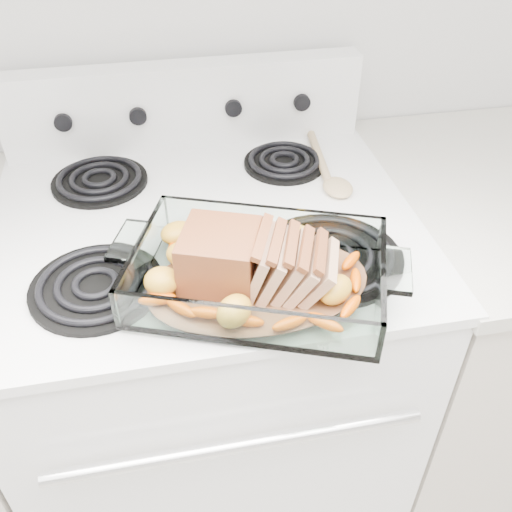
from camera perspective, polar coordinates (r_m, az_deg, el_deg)
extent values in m
cube|color=white|center=(1.39, -4.07, -12.38)|extent=(0.76, 0.65, 0.92)
cube|color=black|center=(1.23, -1.84, -24.11)|extent=(0.65, 0.02, 0.55)
cylinder|color=silver|center=(0.95, -1.79, -18.42)|extent=(0.61, 0.02, 0.02)
cube|color=white|center=(1.06, -5.20, 3.35)|extent=(0.78, 0.67, 0.02)
cube|color=white|center=(1.27, -7.15, 14.74)|extent=(0.76, 0.06, 0.18)
cylinder|color=black|center=(0.94, -15.66, -3.03)|extent=(0.21, 0.21, 0.01)
cylinder|color=black|center=(0.96, 7.21, -0.20)|extent=(0.25, 0.25, 0.01)
cylinder|color=black|center=(1.19, -15.35, 7.19)|extent=(0.19, 0.19, 0.01)
cylinder|color=black|center=(1.22, 2.84, 9.26)|extent=(0.17, 0.17, 0.01)
cylinder|color=black|center=(1.25, -18.72, 12.60)|extent=(0.04, 0.02, 0.04)
cylinder|color=black|center=(1.24, -11.73, 13.60)|extent=(0.04, 0.02, 0.04)
cylinder|color=black|center=(1.25, -2.31, 14.62)|extent=(0.04, 0.02, 0.04)
cylinder|color=black|center=(1.28, 4.57, 15.13)|extent=(0.04, 0.02, 0.04)
cube|color=beige|center=(1.58, 20.90, -8.19)|extent=(0.55, 0.65, 0.90)
cube|color=silver|center=(0.89, 0.25, -2.99)|extent=(0.37, 0.25, 0.01)
cube|color=silver|center=(0.78, 1.97, -6.82)|extent=(0.37, 0.01, 0.06)
cube|color=silver|center=(0.96, -1.14, 3.33)|extent=(0.37, 0.01, 0.06)
cube|color=silver|center=(0.86, -11.87, -2.73)|extent=(0.01, 0.25, 0.06)
cube|color=silver|center=(0.91, 11.64, 0.23)|extent=(0.01, 0.25, 0.06)
cylinder|color=brown|center=(0.89, 0.25, -2.71)|extent=(0.22, 0.22, 0.00)
cube|color=brown|center=(0.85, -3.66, -1.02)|extent=(0.11, 0.11, 0.09)
cube|color=tan|center=(0.86, 0.61, -0.63)|extent=(0.04, 0.11, 0.09)
cube|color=tan|center=(0.86, 2.00, -0.54)|extent=(0.04, 0.11, 0.08)
cube|color=tan|center=(0.87, 3.38, -0.44)|extent=(0.05, 0.10, 0.08)
cube|color=tan|center=(0.88, 4.75, -0.35)|extent=(0.05, 0.10, 0.07)
cube|color=tan|center=(0.88, 6.09, -0.26)|extent=(0.05, 0.10, 0.07)
ellipsoid|color=#DE5300|center=(0.82, -7.96, -6.80)|extent=(0.05, 0.02, 0.02)
ellipsoid|color=#DE5300|center=(0.85, 8.10, -4.59)|extent=(0.05, 0.02, 0.02)
ellipsoid|color=#DE5300|center=(0.93, 8.68, -0.48)|extent=(0.05, 0.02, 0.02)
ellipsoid|color=#DE5300|center=(0.90, -9.15, -1.94)|extent=(0.05, 0.02, 0.02)
ellipsoid|color=gold|center=(0.92, -9.37, -0.02)|extent=(0.06, 0.05, 0.04)
ellipsoid|color=gold|center=(0.94, 0.43, 1.54)|extent=(0.06, 0.05, 0.04)
ellipsoid|color=gold|center=(0.88, 7.75, -1.63)|extent=(0.06, 0.05, 0.04)
cylinder|color=tan|center=(1.23, 6.33, 9.88)|extent=(0.04, 0.21, 0.02)
ellipsoid|color=tan|center=(1.13, 8.19, 6.81)|extent=(0.06, 0.07, 0.02)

